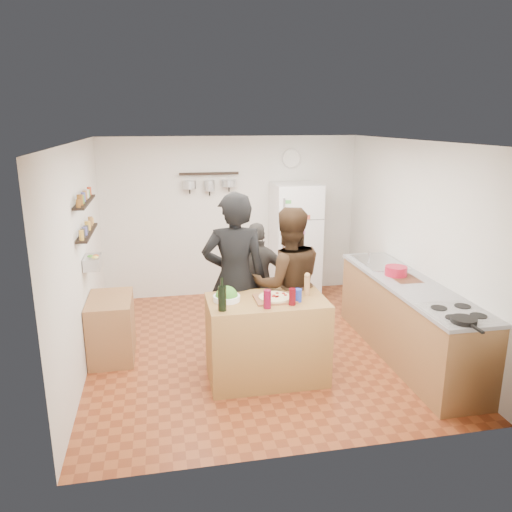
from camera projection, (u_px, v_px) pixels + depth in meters
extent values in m
plane|color=brown|center=(258.00, 347.00, 6.21)|extent=(4.20, 4.20, 0.00)
plane|color=white|center=(258.00, 142.00, 5.55)|extent=(4.20, 4.20, 0.00)
plane|color=silver|center=(232.00, 217.00, 7.87)|extent=(4.00, 0.00, 4.00)
plane|color=silver|center=(80.00, 259.00, 5.51)|extent=(0.00, 4.20, 4.20)
plane|color=silver|center=(414.00, 242.00, 6.25)|extent=(0.00, 4.20, 4.20)
cube|color=#A1763B|center=(267.00, 339.00, 5.36)|extent=(1.25, 0.72, 0.91)
cube|color=brown|center=(275.00, 299.00, 5.23)|extent=(0.42, 0.34, 0.02)
cylinder|color=#D3C18B|center=(275.00, 297.00, 5.23)|extent=(0.34, 0.34, 0.02)
cylinder|color=white|center=(227.00, 298.00, 5.20)|extent=(0.28, 0.28, 0.06)
cylinder|color=black|center=(222.00, 299.00, 4.90)|extent=(0.08, 0.08, 0.25)
cylinder|color=#5D071F|center=(267.00, 299.00, 4.98)|extent=(0.08, 0.08, 0.19)
cylinder|color=#4F060E|center=(292.00, 297.00, 5.07)|extent=(0.07, 0.07, 0.17)
cylinder|color=#AC7A48|center=(307.00, 286.00, 5.34)|extent=(0.06, 0.06, 0.20)
cylinder|color=#1C309B|center=(298.00, 295.00, 5.16)|extent=(0.08, 0.08, 0.14)
imported|color=black|center=(235.00, 279.00, 5.61)|extent=(0.77, 0.54, 2.00)
imported|color=black|center=(288.00, 284.00, 5.75)|extent=(0.89, 0.70, 1.80)
imported|color=#2F2C2A|center=(258.00, 281.00, 6.35)|extent=(0.93, 0.50, 1.50)
cube|color=#9E7042|center=(408.00, 320.00, 5.89)|extent=(0.63, 2.63, 0.90)
cube|color=white|center=(458.00, 313.00, 4.87)|extent=(0.60, 0.62, 0.02)
cylinder|color=black|center=(464.00, 320.00, 4.61)|extent=(0.24, 0.24, 0.05)
cube|color=silver|center=(379.00, 263.00, 6.57)|extent=(0.50, 0.80, 0.03)
cube|color=brown|center=(405.00, 279.00, 5.91)|extent=(0.30, 0.40, 0.02)
cylinder|color=#AD132D|center=(396.00, 271.00, 6.01)|extent=(0.26, 0.26, 0.11)
cube|color=white|center=(295.00, 241.00, 7.81)|extent=(0.70, 0.68, 1.80)
cylinder|color=silver|center=(291.00, 159.00, 7.79)|extent=(0.30, 0.03, 0.30)
cube|color=black|center=(87.00, 233.00, 5.65)|extent=(0.12, 1.00, 0.02)
cube|color=black|center=(85.00, 202.00, 5.55)|extent=(0.12, 1.00, 0.02)
cube|color=silver|center=(93.00, 262.00, 5.74)|extent=(0.18, 0.35, 0.14)
cube|color=#A26F44|center=(112.00, 328.00, 5.89)|extent=(0.50, 0.80, 0.73)
cube|color=black|center=(209.00, 174.00, 7.53)|extent=(0.90, 0.04, 0.04)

